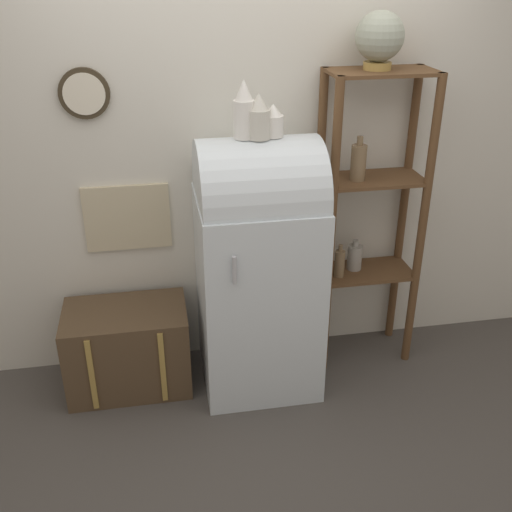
% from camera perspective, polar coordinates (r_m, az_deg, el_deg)
% --- Properties ---
extents(ground_plane, '(12.00, 12.00, 0.00)m').
position_cam_1_polar(ground_plane, '(3.60, 0.85, -13.37)').
color(ground_plane, '#4C4742').
extents(wall_back, '(7.00, 0.09, 2.70)m').
position_cam_1_polar(wall_back, '(3.47, -0.93, 10.40)').
color(wall_back, silver).
rests_on(wall_back, ground_plane).
extents(refrigerator, '(0.66, 0.68, 1.49)m').
position_cam_1_polar(refrigerator, '(3.36, 0.20, -0.60)').
color(refrigerator, silver).
rests_on(refrigerator, ground_plane).
extents(suitcase_trunk, '(0.70, 0.46, 0.51)m').
position_cam_1_polar(suitcase_trunk, '(3.64, -12.09, -8.56)').
color(suitcase_trunk, brown).
rests_on(suitcase_trunk, ground_plane).
extents(shelf_unit, '(0.60, 0.33, 1.79)m').
position_cam_1_polar(shelf_unit, '(3.56, 10.63, 4.37)').
color(shelf_unit, brown).
rests_on(shelf_unit, ground_plane).
extents(globe, '(0.25, 0.25, 0.29)m').
position_cam_1_polar(globe, '(3.34, 11.70, 19.70)').
color(globe, '#AD8942').
rests_on(globe, shelf_unit).
extents(vase_left, '(0.11, 0.11, 0.29)m').
position_cam_1_polar(vase_left, '(3.06, -1.16, 13.62)').
color(vase_left, white).
rests_on(vase_left, refrigerator).
extents(vase_center, '(0.12, 0.12, 0.22)m').
position_cam_1_polar(vase_center, '(3.06, 0.20, 13.01)').
color(vase_center, beige).
rests_on(vase_center, refrigerator).
extents(vase_right, '(0.11, 0.11, 0.17)m').
position_cam_1_polar(vase_right, '(3.11, 1.64, 12.68)').
color(vase_right, white).
rests_on(vase_right, refrigerator).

